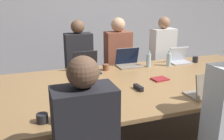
{
  "coord_description": "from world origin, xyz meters",
  "views": [
    {
      "loc": [
        -1.21,
        -2.53,
        1.77
      ],
      "look_at": [
        -0.28,
        0.1,
        0.93
      ],
      "focal_mm": 40.0,
      "sensor_mm": 36.0,
      "label": 1
    }
  ],
  "objects_px": {
    "bottle_far_center": "(149,60)",
    "cup_near_midright": "(224,91)",
    "laptop_far_right": "(179,58)",
    "laptop_near_midright": "(206,90)",
    "stapler": "(138,88)",
    "laptop_far_center": "(128,61)",
    "cup_far_midleft": "(106,67)",
    "cup_far_right": "(195,59)",
    "bottle_far_right": "(169,59)",
    "person_far_right": "(162,60)",
    "laptop_near_left": "(77,109)",
    "person_far_center": "(118,65)",
    "person_far_midleft": "(79,68)",
    "cup_near_left": "(42,118)",
    "laptop_far_midleft": "(87,66)"
  },
  "relations": [
    {
      "from": "person_far_midleft",
      "to": "laptop_far_right",
      "type": "bearing_deg",
      "value": -18.26
    },
    {
      "from": "cup_near_left",
      "to": "stapler",
      "type": "height_order",
      "value": "cup_near_left"
    },
    {
      "from": "person_far_center",
      "to": "cup_near_left",
      "type": "relative_size",
      "value": 15.38
    },
    {
      "from": "laptop_near_midright",
      "to": "stapler",
      "type": "relative_size",
      "value": 2.02
    },
    {
      "from": "cup_near_midright",
      "to": "person_far_right",
      "type": "xyz_separation_m",
      "value": [
        0.32,
        1.78,
        -0.13
      ]
    },
    {
      "from": "bottle_far_right",
      "to": "person_far_right",
      "type": "bearing_deg",
      "value": 67.02
    },
    {
      "from": "laptop_far_midleft",
      "to": "person_far_midleft",
      "type": "bearing_deg",
      "value": 90.47
    },
    {
      "from": "person_far_midleft",
      "to": "cup_far_midleft",
      "type": "xyz_separation_m",
      "value": [
        0.27,
        -0.5,
        0.13
      ]
    },
    {
      "from": "laptop_near_left",
      "to": "cup_far_right",
      "type": "distance_m",
      "value": 2.4
    },
    {
      "from": "laptop_near_left",
      "to": "bottle_far_right",
      "type": "height_order",
      "value": "laptop_near_left"
    },
    {
      "from": "laptop_far_midleft",
      "to": "cup_far_midleft",
      "type": "xyz_separation_m",
      "value": [
        0.26,
        -0.02,
        -0.04
      ]
    },
    {
      "from": "laptop_near_midright",
      "to": "cup_far_midleft",
      "type": "height_order",
      "value": "laptop_near_midright"
    },
    {
      "from": "laptop_far_center",
      "to": "cup_far_midleft",
      "type": "xyz_separation_m",
      "value": [
        -0.37,
        -0.09,
        -0.03
      ]
    },
    {
      "from": "cup_near_midright",
      "to": "laptop_far_right",
      "type": "height_order",
      "value": "laptop_far_right"
    },
    {
      "from": "cup_near_midright",
      "to": "laptop_far_right",
      "type": "bearing_deg",
      "value": 76.63
    },
    {
      "from": "laptop_near_midright",
      "to": "laptop_far_center",
      "type": "bearing_deg",
      "value": -78.33
    },
    {
      "from": "cup_near_midright",
      "to": "cup_far_midleft",
      "type": "distance_m",
      "value": 1.52
    },
    {
      "from": "stapler",
      "to": "laptop_far_right",
      "type": "bearing_deg",
      "value": 31.93
    },
    {
      "from": "person_far_center",
      "to": "laptop_near_left",
      "type": "relative_size",
      "value": 4.0
    },
    {
      "from": "stapler",
      "to": "bottle_far_right",
      "type": "bearing_deg",
      "value": 35.29
    },
    {
      "from": "laptop_near_left",
      "to": "stapler",
      "type": "xyz_separation_m",
      "value": [
        0.77,
        0.42,
        -0.05
      ]
    },
    {
      "from": "laptop_far_center",
      "to": "laptop_far_right",
      "type": "height_order",
      "value": "laptop_far_center"
    },
    {
      "from": "cup_near_left",
      "to": "person_far_center",
      "type": "bearing_deg",
      "value": 52.47
    },
    {
      "from": "person_far_center",
      "to": "laptop_near_midright",
      "type": "xyz_separation_m",
      "value": [
        0.3,
        -1.7,
        0.15
      ]
    },
    {
      "from": "bottle_far_center",
      "to": "bottle_far_right",
      "type": "distance_m",
      "value": 0.31
    },
    {
      "from": "cup_far_midleft",
      "to": "stapler",
      "type": "xyz_separation_m",
      "value": [
        0.1,
        -0.82,
        -0.02
      ]
    },
    {
      "from": "cup_near_left",
      "to": "laptop_far_right",
      "type": "distance_m",
      "value": 2.46
    },
    {
      "from": "laptop_near_left",
      "to": "cup_near_midright",
      "type": "relative_size",
      "value": 4.59
    },
    {
      "from": "laptop_far_right",
      "to": "person_far_midleft",
      "type": "bearing_deg",
      "value": 161.74
    },
    {
      "from": "person_far_midleft",
      "to": "laptop_near_midright",
      "type": "bearing_deg",
      "value": -62.2
    },
    {
      "from": "bottle_far_right",
      "to": "stapler",
      "type": "relative_size",
      "value": 1.49
    },
    {
      "from": "laptop_near_midright",
      "to": "person_far_right",
      "type": "bearing_deg",
      "value": -107.29
    },
    {
      "from": "bottle_far_center",
      "to": "cup_near_midright",
      "type": "distance_m",
      "value": 1.22
    },
    {
      "from": "bottle_far_center",
      "to": "cup_far_midleft",
      "type": "height_order",
      "value": "bottle_far_center"
    },
    {
      "from": "laptop_far_right",
      "to": "cup_far_right",
      "type": "bearing_deg",
      "value": -17.94
    },
    {
      "from": "laptop_far_center",
      "to": "person_far_midleft",
      "type": "xyz_separation_m",
      "value": [
        -0.64,
        0.4,
        -0.16
      ]
    },
    {
      "from": "bottle_far_center",
      "to": "laptop_near_left",
      "type": "bearing_deg",
      "value": -137.13
    },
    {
      "from": "laptop_near_midright",
      "to": "person_far_right",
      "type": "height_order",
      "value": "person_far_right"
    },
    {
      "from": "laptop_far_center",
      "to": "laptop_far_midleft",
      "type": "bearing_deg",
      "value": -173.62
    },
    {
      "from": "laptop_far_center",
      "to": "laptop_far_midleft",
      "type": "xyz_separation_m",
      "value": [
        -0.64,
        -0.07,
        0.0
      ]
    },
    {
      "from": "bottle_far_center",
      "to": "laptop_far_center",
      "type": "bearing_deg",
      "value": 152.84
    },
    {
      "from": "person_far_midleft",
      "to": "cup_far_midleft",
      "type": "height_order",
      "value": "person_far_midleft"
    },
    {
      "from": "bottle_far_center",
      "to": "bottle_far_right",
      "type": "xyz_separation_m",
      "value": [
        0.3,
        -0.05,
        -0.0
      ]
    },
    {
      "from": "cup_far_midleft",
      "to": "cup_far_right",
      "type": "height_order",
      "value": "cup_far_right"
    },
    {
      "from": "cup_far_right",
      "to": "laptop_near_left",
      "type": "bearing_deg",
      "value": -150.46
    },
    {
      "from": "bottle_far_center",
      "to": "cup_near_midright",
      "type": "xyz_separation_m",
      "value": [
        0.25,
        -1.2,
        -0.06
      ]
    },
    {
      "from": "person_far_midleft",
      "to": "stapler",
      "type": "height_order",
      "value": "person_far_midleft"
    },
    {
      "from": "cup_near_midright",
      "to": "stapler",
      "type": "relative_size",
      "value": 0.51
    },
    {
      "from": "person_far_center",
      "to": "person_far_midleft",
      "type": "bearing_deg",
      "value": 176.67
    },
    {
      "from": "cup_far_right",
      "to": "bottle_far_right",
      "type": "height_order",
      "value": "bottle_far_right"
    }
  ]
}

